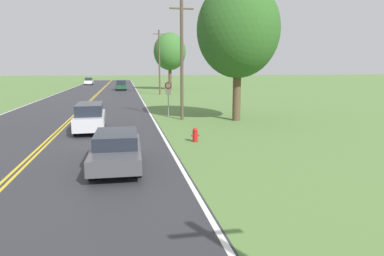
# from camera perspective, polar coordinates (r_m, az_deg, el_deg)

# --- Properties ---
(fire_hydrant) EXTENTS (0.44, 0.28, 0.77)m
(fire_hydrant) POSITION_cam_1_polar(r_m,az_deg,el_deg) (18.49, 0.53, -1.12)
(fire_hydrant) COLOR red
(fire_hydrant) RESTS_ON ground
(traffic_sign) EXTENTS (0.60, 0.10, 2.84)m
(traffic_sign) POSITION_cam_1_polar(r_m,az_deg,el_deg) (28.47, -3.99, 6.30)
(traffic_sign) COLOR gray
(traffic_sign) RESTS_ON ground
(utility_pole_midground) EXTENTS (1.80, 0.24, 8.87)m
(utility_pole_midground) POSITION_cam_1_polar(r_m,az_deg,el_deg) (26.34, -1.71, 11.35)
(utility_pole_midground) COLOR brown
(utility_pole_midground) RESTS_ON ground
(utility_pole_far) EXTENTS (1.80, 0.24, 9.54)m
(utility_pole_far) POSITION_cam_1_polar(r_m,az_deg,el_deg) (52.45, -5.46, 10.95)
(utility_pole_far) COLOR brown
(utility_pole_far) RESTS_ON ground
(tree_behind_sign) EXTENTS (5.92, 5.92, 10.40)m
(tree_behind_sign) POSITION_cam_1_polar(r_m,az_deg,el_deg) (64.70, -3.73, 12.58)
(tree_behind_sign) COLOR brown
(tree_behind_sign) RESTS_ON ground
(tree_mid_treeline) EXTENTS (6.09, 6.09, 10.22)m
(tree_mid_treeline) POSITION_cam_1_polar(r_m,az_deg,el_deg) (26.25, 7.70, 15.86)
(tree_mid_treeline) COLOR brown
(tree_mid_treeline) RESTS_ON ground
(car_dark_grey_sedan_approaching) EXTENTS (1.98, 4.84, 1.39)m
(car_dark_grey_sedan_approaching) POSITION_cam_1_polar(r_m,az_deg,el_deg) (14.12, -12.47, -3.37)
(car_dark_grey_sedan_approaching) COLOR black
(car_dark_grey_sedan_approaching) RESTS_ON ground
(car_silver_suv_mid_near) EXTENTS (1.93, 4.92, 1.76)m
(car_silver_suv_mid_near) POSITION_cam_1_polar(r_m,az_deg,el_deg) (22.56, -16.63, 1.84)
(car_silver_suv_mid_near) COLOR black
(car_silver_suv_mid_near) RESTS_ON ground
(car_dark_green_van_mid_far) EXTENTS (2.09, 4.60, 1.83)m
(car_dark_green_van_mid_far) POSITION_cam_1_polar(r_m,az_deg,el_deg) (64.54, -11.76, 7.05)
(car_dark_green_van_mid_far) COLOR black
(car_dark_green_van_mid_far) RESTS_ON ground
(car_white_van_receding) EXTENTS (1.83, 3.96, 1.74)m
(car_white_van_receding) POSITION_cam_1_polar(r_m,az_deg,el_deg) (87.46, -16.80, 7.50)
(car_white_van_receding) COLOR black
(car_white_van_receding) RESTS_ON ground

